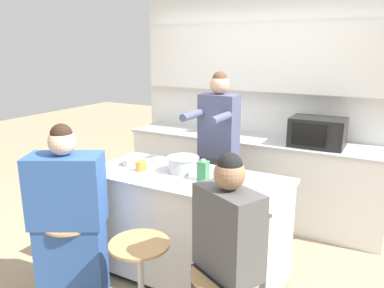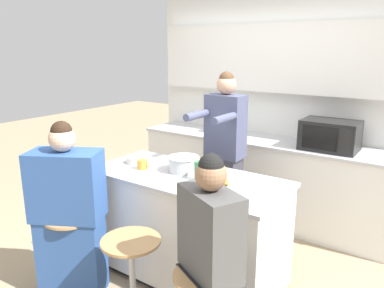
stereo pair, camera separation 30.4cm
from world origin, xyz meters
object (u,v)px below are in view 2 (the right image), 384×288
Objects in this scene: bar_stool_leftmost at (73,246)px; bar_stool_center at (132,274)px; coffee_cup_near at (143,164)px; microwave at (330,135)px; person_cooking at (224,161)px; person_wrapped_blanket at (69,216)px; cooking_pot at (184,164)px; kitchen_island at (187,227)px; person_seated_near at (210,277)px; fruit_bowl at (136,160)px; banana_bunch at (222,181)px; juice_carton at (201,171)px; potted_plant at (217,122)px.

bar_stool_leftmost is 0.66m from bar_stool_center.
microwave reaches higher than coffee_cup_near.
person_cooking reaches higher than bar_stool_center.
person_wrapped_blanket is (-0.64, -0.02, 0.28)m from bar_stool_center.
cooking_pot is 0.36m from coffee_cup_near.
microwave is at bearing 59.13° from cooking_pot.
bar_stool_center is at bearing -90.00° from kitchen_island.
cooking_pot is at bearing 160.94° from person_seated_near.
fruit_bowl is at bearing -132.72° from microwave.
person_wrapped_blanket is (-0.64, -0.69, 0.19)m from kitchen_island.
cooking_pot is 0.42m from banana_bunch.
microwave is (0.57, 1.48, 0.08)m from juice_carton.
coffee_cup_near is at bearing -30.35° from fruit_bowl.
bar_stool_center is (0.66, -0.00, 0.00)m from bar_stool_leftmost.
person_seated_near is at bearing -29.89° from coffee_cup_near.
coffee_cup_near reaches higher than kitchen_island.
microwave is (0.82, 1.37, 0.10)m from cooking_pot.
juice_carton is 1.70m from potted_plant.
coffee_cup_near is 0.71× the size of juice_carton.
microwave is (0.73, 1.44, 0.62)m from kitchen_island.
coffee_cup_near reaches higher than bar_stool_leftmost.
juice_carton reaches higher than bar_stool_leftmost.
microwave is at bearing 68.77° from juice_carton.
person_wrapped_blanket reaches higher than banana_bunch.
juice_carton is at bearing -62.92° from potted_plant.
potted_plant reaches higher than bar_stool_center.
person_cooking reaches higher than bar_stool_leftmost.
person_cooking is at bearing 66.39° from coffee_cup_near.
cooking_pot is 2.91× the size of coffee_cup_near.
bar_stool_leftmost and bar_stool_center have the same top height.
kitchen_island is 1.15× the size of person_wrapped_blanket.
kitchen_island is at bearing -116.95° from microwave.
potted_plant is (-1.35, 0.03, -0.02)m from microwave.
banana_bunch reaches higher than bar_stool_leftmost.
person_wrapped_blanket is 1.30m from person_seated_near.
bar_stool_leftmost is at bearing -142.29° from juice_carton.
banana_bunch is 0.70× the size of potted_plant.
cooking_pot is at bearing 96.59° from bar_stool_center.
kitchen_island is 9.44× the size of fruit_bowl.
bar_stool_center is 1.84× the size of cooking_pot.
potted_plant is at bearing 97.33° from coffee_cup_near.
bar_stool_center is 0.38× the size of person_cooking.
person_seated_near is 11.40× the size of coffee_cup_near.
banana_bunch is (0.40, -0.72, 0.09)m from person_cooking.
person_cooking is 1.25× the size of person_seated_near.
microwave is at bearing 52.93° from coffee_cup_near.
kitchen_island is 0.94m from bar_stool_leftmost.
banana_bunch is at bearing 141.92° from person_seated_near.
kitchen_island is 0.95× the size of person_cooking.
bar_stool_leftmost is at bearing -134.64° from kitchen_island.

